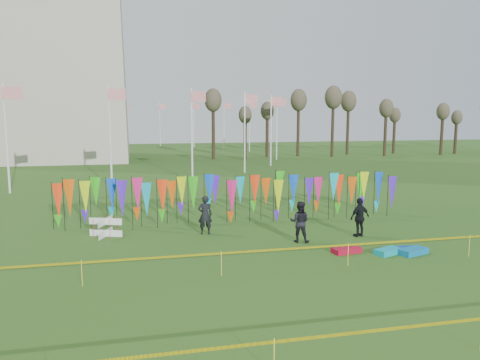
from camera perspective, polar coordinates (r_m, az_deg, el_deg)
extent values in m
plane|color=#285317|center=(18.61, 3.47, -9.93)|extent=(160.00, 160.00, 0.00)
cylinder|color=silver|center=(67.75, 3.44, 6.42)|extent=(0.16, 0.16, 8.00)
plane|color=red|center=(67.92, 3.95, 9.21)|extent=(1.40, 0.00, 1.40)
cylinder|color=silver|center=(74.49, 1.15, 6.57)|extent=(0.16, 0.16, 8.00)
plane|color=red|center=(74.64, 1.61, 9.10)|extent=(1.40, 0.00, 1.40)
cylinder|color=silver|center=(80.48, -1.97, 6.66)|extent=(0.16, 0.16, 8.00)
plane|color=red|center=(80.59, -1.56, 9.01)|extent=(1.40, 0.00, 1.40)
cylinder|color=silver|center=(85.50, -5.66, 6.70)|extent=(0.16, 0.16, 8.00)
plane|color=red|center=(85.58, -5.29, 8.91)|extent=(1.40, 0.00, 1.40)
cylinder|color=silver|center=(89.40, -9.74, 6.67)|extent=(0.16, 0.16, 8.00)
plane|color=red|center=(89.44, -9.40, 8.79)|extent=(1.40, 0.00, 1.40)
cylinder|color=silver|center=(92.07, -14.07, 6.58)|extent=(0.16, 0.16, 8.00)
plane|color=red|center=(92.06, -13.76, 8.65)|extent=(1.40, 0.00, 1.40)
cylinder|color=silver|center=(93.44, -18.53, 6.43)|extent=(0.16, 0.16, 8.00)
plane|color=red|center=(93.39, -18.25, 8.46)|extent=(1.40, 0.00, 1.40)
cylinder|color=silver|center=(93.47, -23.04, 6.21)|extent=(0.16, 0.16, 8.00)
plane|color=red|center=(93.37, -22.78, 8.25)|extent=(1.40, 0.00, 1.40)
plane|color=red|center=(92.02, -27.26, 8.01)|extent=(1.40, 0.00, 1.40)
cylinder|color=silver|center=(38.10, -26.59, 4.50)|extent=(0.16, 0.16, 8.00)
plane|color=red|center=(37.96, -26.01, 9.52)|extent=(1.40, 0.00, 1.40)
cylinder|color=silver|center=(38.03, -15.55, 5.04)|extent=(0.16, 0.16, 8.00)
plane|color=red|center=(38.00, -14.82, 10.05)|extent=(1.40, 0.00, 1.40)
cylinder|color=silver|center=(41.09, -5.89, 5.47)|extent=(0.16, 0.16, 8.00)
plane|color=red|center=(41.17, -5.11, 10.08)|extent=(1.40, 0.00, 1.40)
cylinder|color=silver|center=(46.51, 0.57, 5.79)|extent=(0.16, 0.16, 8.00)
plane|color=red|center=(46.65, 1.31, 9.85)|extent=(1.40, 0.00, 1.40)
cylinder|color=silver|center=(53.26, 3.79, 6.03)|extent=(0.16, 0.16, 8.00)
plane|color=red|center=(53.44, 4.45, 9.57)|extent=(1.40, 0.00, 1.40)
cylinder|color=silver|center=(60.54, 4.50, 6.25)|extent=(0.16, 0.16, 8.00)
plane|color=red|center=(60.72, 5.08, 9.36)|extent=(1.40, 0.00, 1.40)
cylinder|color=black|center=(24.96, -21.86, -2.96)|extent=(0.03, 0.03, 2.48)
cone|color=#F6360D|center=(24.86, -21.26, -2.14)|extent=(0.64, 0.64, 1.60)
cylinder|color=black|center=(24.87, -20.45, -2.93)|extent=(0.03, 0.03, 2.48)
cone|color=#D64A06|center=(24.77, -19.84, -2.10)|extent=(0.64, 0.64, 1.60)
cylinder|color=black|center=(24.79, -19.02, -2.90)|extent=(0.03, 0.03, 2.48)
cone|color=#B8D50A|center=(24.70, -18.42, -2.06)|extent=(0.64, 0.64, 1.60)
cylinder|color=black|center=(24.73, -17.59, -2.86)|extent=(0.03, 0.03, 2.48)
cone|color=#25B014|center=(24.65, -16.98, -2.02)|extent=(0.64, 0.64, 1.60)
cylinder|color=black|center=(24.69, -16.16, -2.82)|extent=(0.03, 0.03, 2.48)
cone|color=blue|center=(24.61, -15.54, -1.98)|extent=(0.64, 0.64, 1.60)
cylinder|color=black|center=(24.66, -14.72, -2.78)|extent=(0.03, 0.03, 2.48)
cone|color=#4817CB|center=(24.59, -14.09, -1.94)|extent=(0.64, 0.64, 1.60)
cylinder|color=black|center=(24.64, -13.27, -2.74)|extent=(0.03, 0.03, 2.48)
cone|color=#D6176A|center=(24.58, -12.65, -1.90)|extent=(0.64, 0.64, 1.60)
cylinder|color=black|center=(24.65, -11.83, -2.69)|extent=(0.03, 0.03, 2.48)
cone|color=#0C9EB5|center=(24.59, -11.20, -1.85)|extent=(0.64, 0.64, 1.60)
cylinder|color=black|center=(24.66, -10.39, -2.65)|extent=(0.03, 0.03, 2.48)
cone|color=#F6360D|center=(24.61, -9.76, -1.81)|extent=(0.64, 0.64, 1.60)
cylinder|color=black|center=(24.70, -8.95, -2.60)|extent=(0.03, 0.03, 2.48)
cone|color=#D64A06|center=(24.65, -8.31, -1.76)|extent=(0.64, 0.64, 1.60)
cylinder|color=black|center=(24.75, -7.51, -2.55)|extent=(0.03, 0.03, 2.48)
cone|color=#B8D50A|center=(24.71, -6.88, -1.71)|extent=(0.64, 0.64, 1.60)
cylinder|color=black|center=(24.81, -6.08, -2.50)|extent=(0.03, 0.03, 2.48)
cone|color=#25B014|center=(24.78, -5.45, -1.66)|extent=(0.64, 0.64, 1.60)
cylinder|color=black|center=(24.89, -4.66, -2.45)|extent=(0.03, 0.03, 2.48)
cone|color=blue|center=(24.87, -4.03, -1.61)|extent=(0.64, 0.64, 1.60)
cylinder|color=black|center=(24.98, -3.25, -2.40)|extent=(0.03, 0.03, 2.48)
cone|color=#4817CB|center=(24.97, -2.63, -1.56)|extent=(0.64, 0.64, 1.60)
cylinder|color=black|center=(25.09, -1.86, -2.34)|extent=(0.03, 0.03, 2.48)
cone|color=#D6176A|center=(25.09, -1.23, -1.51)|extent=(0.64, 0.64, 1.60)
cylinder|color=black|center=(25.22, -0.47, -2.29)|extent=(0.03, 0.03, 2.48)
cone|color=#0C9EB5|center=(25.22, 0.15, -1.46)|extent=(0.64, 0.64, 1.60)
cylinder|color=black|center=(25.35, 0.90, -2.23)|extent=(0.03, 0.03, 2.48)
cone|color=#F6360D|center=(25.36, 1.52, -1.41)|extent=(0.64, 0.64, 1.60)
cylinder|color=black|center=(25.51, 2.26, -2.18)|extent=(0.03, 0.03, 2.48)
cone|color=#D64A06|center=(25.52, 2.87, -1.36)|extent=(0.64, 0.64, 1.60)
cylinder|color=black|center=(25.68, 3.59, -2.12)|extent=(0.03, 0.03, 2.48)
cone|color=#B8D50A|center=(25.70, 4.20, -1.31)|extent=(0.64, 0.64, 1.60)
cylinder|color=black|center=(25.86, 4.91, -2.06)|extent=(0.03, 0.03, 2.48)
cone|color=#25B014|center=(25.88, 5.51, -1.26)|extent=(0.64, 0.64, 1.60)
cylinder|color=black|center=(26.05, 6.21, -2.01)|extent=(0.03, 0.03, 2.48)
cone|color=blue|center=(26.08, 6.81, -1.20)|extent=(0.64, 0.64, 1.60)
cylinder|color=black|center=(26.26, 7.50, -1.95)|extent=(0.03, 0.03, 2.48)
cone|color=#4817CB|center=(26.30, 8.08, -1.15)|extent=(0.64, 0.64, 1.60)
cylinder|color=black|center=(26.48, 8.76, -1.89)|extent=(0.03, 0.03, 2.48)
cone|color=#D6176A|center=(26.53, 9.33, -1.10)|extent=(0.64, 0.64, 1.60)
cylinder|color=black|center=(26.71, 9.99, -1.83)|extent=(0.03, 0.03, 2.48)
cone|color=#0C9EB5|center=(26.76, 10.56, -1.05)|extent=(0.64, 0.64, 1.60)
cylinder|color=black|center=(26.96, 11.21, -1.78)|extent=(0.03, 0.03, 2.48)
cone|color=#F6360D|center=(27.02, 11.77, -1.00)|extent=(0.64, 0.64, 1.60)
cylinder|color=black|center=(27.22, 12.40, -1.72)|extent=(0.03, 0.03, 2.48)
cone|color=#D64A06|center=(27.28, 12.96, -0.95)|extent=(0.64, 0.64, 1.60)
cylinder|color=black|center=(27.48, 13.58, -1.66)|extent=(0.03, 0.03, 2.48)
cone|color=#B8D50A|center=(27.55, 14.12, -0.90)|extent=(0.64, 0.64, 1.60)
cylinder|color=black|center=(27.77, 14.72, -1.61)|extent=(0.03, 0.03, 2.48)
cone|color=#25B014|center=(27.84, 15.26, -0.85)|extent=(0.64, 0.64, 1.60)
cylinder|color=black|center=(28.06, 15.85, -1.55)|extent=(0.03, 0.03, 2.48)
cone|color=blue|center=(28.14, 16.37, -0.81)|extent=(0.64, 0.64, 1.60)
cylinder|color=black|center=(28.36, 16.95, -1.50)|extent=(0.03, 0.03, 2.48)
cone|color=#4817CB|center=(28.44, 17.47, -0.76)|extent=(0.64, 0.64, 1.60)
cube|color=#F8E705|center=(17.32, 4.57, -8.46)|extent=(26.00, 0.01, 0.08)
cylinder|color=yellow|center=(16.81, -19.30, -10.73)|extent=(0.02, 0.02, 0.90)
cylinder|color=yellow|center=(16.96, -2.01, -10.11)|extent=(0.02, 0.02, 0.90)
cylinder|color=yellow|center=(18.52, 13.55, -8.77)|extent=(0.02, 0.02, 0.90)
cylinder|color=yellow|center=(21.17, 25.86, -7.25)|extent=(0.02, 0.02, 0.90)
cube|color=#F8E705|center=(11.51, 15.12, -17.42)|extent=(26.00, 0.01, 0.08)
cylinder|color=yellow|center=(10.95, 5.12, -20.70)|extent=(0.02, 0.02, 0.90)
cylinder|color=yellow|center=(13.24, 27.10, -16.31)|extent=(0.02, 0.02, 0.90)
cylinder|color=#35291A|center=(62.03, -2.66, 5.56)|extent=(0.44, 0.44, 6.40)
ellipsoid|color=#4C4432|center=(61.99, -2.68, 8.66)|extent=(1.92, 1.92, 2.56)
cylinder|color=#35291A|center=(62.87, 0.94, 5.60)|extent=(0.44, 0.44, 6.40)
ellipsoid|color=#4C4432|center=(62.83, 0.95, 8.66)|extent=(1.92, 1.92, 2.56)
cylinder|color=#35291A|center=(63.94, 4.44, 5.61)|extent=(0.44, 0.44, 6.40)
ellipsoid|color=#4C4432|center=(63.90, 4.47, 8.63)|extent=(1.92, 1.92, 2.56)
cylinder|color=#35291A|center=(65.25, 7.81, 5.61)|extent=(0.44, 0.44, 6.40)
ellipsoid|color=#4C4432|center=(65.21, 7.87, 8.56)|extent=(1.92, 1.92, 2.56)
cylinder|color=#35291A|center=(66.76, 11.04, 5.59)|extent=(0.44, 0.44, 6.40)
ellipsoid|color=#4C4432|center=(66.72, 11.12, 8.47)|extent=(1.92, 1.92, 2.56)
cylinder|color=#35291A|center=(68.48, 14.12, 5.55)|extent=(0.44, 0.44, 6.40)
ellipsoid|color=#4C4432|center=(68.44, 14.21, 8.36)|extent=(1.92, 1.92, 2.56)
cylinder|color=#35291A|center=(70.38, 17.04, 5.50)|extent=(0.44, 0.44, 6.40)
ellipsoid|color=#4C4432|center=(70.35, 17.15, 8.23)|extent=(1.92, 1.92, 2.56)
cylinder|color=#35291A|center=(72.46, 19.79, 5.44)|extent=(0.44, 0.44, 6.40)
ellipsoid|color=#4C4432|center=(72.42, 19.92, 8.09)|extent=(1.92, 1.92, 2.56)
cylinder|color=#35291A|center=(74.69, 22.39, 5.37)|extent=(0.44, 0.44, 6.40)
ellipsoid|color=#4C4432|center=(74.65, 22.52, 7.94)|extent=(1.92, 1.92, 2.56)
cylinder|color=#35291A|center=(77.06, 24.83, 5.29)|extent=(0.44, 0.44, 6.40)
ellipsoid|color=#4C4432|center=(77.03, 24.97, 7.79)|extent=(1.92, 1.92, 2.56)
cylinder|color=#35291A|center=(79.57, 27.12, 5.22)|extent=(0.44, 0.44, 6.40)
cylinder|color=red|center=(22.67, -17.14, -5.82)|extent=(0.02, 0.02, 0.92)
cylinder|color=red|center=(22.62, -15.10, -5.77)|extent=(0.02, 0.02, 0.92)
cylinder|color=red|center=(23.44, -17.00, -5.36)|extent=(0.02, 0.02, 0.92)
cylinder|color=red|center=(23.40, -15.03, -5.31)|extent=(0.02, 0.02, 0.92)
imported|color=black|center=(22.61, -4.29, -4.26)|extent=(0.72, 0.55, 1.88)
imported|color=black|center=(21.33, 7.29, -5.07)|extent=(1.06, 0.90, 1.86)
imported|color=black|center=(22.80, 14.39, -4.43)|extent=(1.20, 0.88, 1.85)
cube|color=#0CA5B5|center=(20.47, 17.60, -8.30)|extent=(1.27, 0.93, 0.23)
cube|color=#0B44B3|center=(21.02, 19.41, -8.00)|extent=(1.00, 0.58, 0.20)
cube|color=red|center=(20.21, 12.86, -8.34)|extent=(1.29, 0.76, 0.22)
cube|color=#0D75B6|center=(20.79, 20.35, -8.15)|extent=(1.38, 0.96, 0.24)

